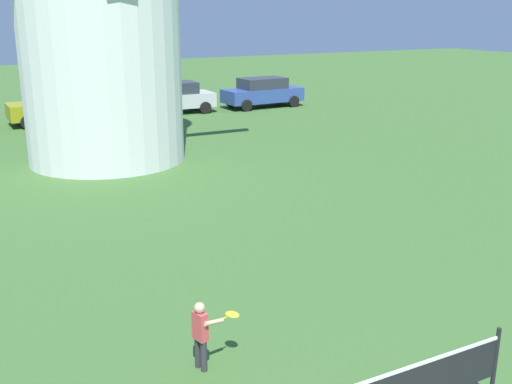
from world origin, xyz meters
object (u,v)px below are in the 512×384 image
object	(u,v)px
parked_car_mustard	(55,106)
player_far	(202,331)
parked_car_blue	(263,92)
parked_car_silver	(174,97)

from	to	relation	value
parked_car_mustard	player_far	bearing A→B (deg)	-94.97
player_far	parked_car_blue	bearing A→B (deg)	59.64
parked_car_silver	player_far	bearing A→B (deg)	-109.43
player_far	parked_car_mustard	size ratio (longest dim) A/B	0.25
parked_car_mustard	parked_car_silver	xyz separation A→B (m)	(5.84, 0.20, -0.00)
parked_car_mustard	parked_car_silver	distance (m)	5.84
parked_car_silver	parked_car_blue	distance (m)	4.93
player_far	parked_car_mustard	bearing A→B (deg)	85.03
parked_car_mustard	parked_car_silver	size ratio (longest dim) A/B	1.05
player_far	parked_car_mustard	xyz separation A→B (m)	(1.88, 21.69, 0.20)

